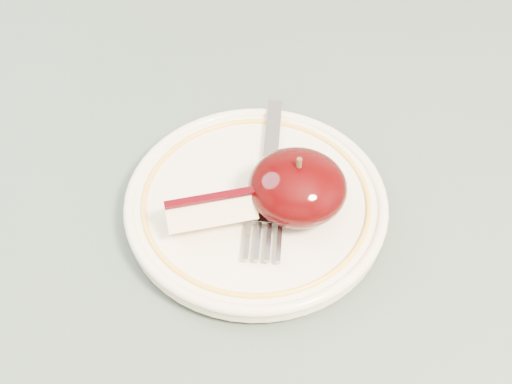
% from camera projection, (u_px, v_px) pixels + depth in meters
% --- Properties ---
extents(table, '(0.90, 0.90, 0.75)m').
position_uv_depth(table, '(149.00, 282.00, 0.63)').
color(table, brown).
rests_on(table, ground).
extents(plate, '(0.21, 0.21, 0.02)m').
position_uv_depth(plate, '(256.00, 204.00, 0.56)').
color(plate, beige).
rests_on(plate, table).
extents(apple_half, '(0.07, 0.07, 0.05)m').
position_uv_depth(apple_half, '(298.00, 187.00, 0.53)').
color(apple_half, black).
rests_on(apple_half, plate).
extents(apple_wedge, '(0.07, 0.05, 0.03)m').
position_uv_depth(apple_wedge, '(211.00, 211.00, 0.53)').
color(apple_wedge, beige).
rests_on(apple_wedge, plate).
extents(fork, '(0.04, 0.17, 0.00)m').
position_uv_depth(fork, '(269.00, 179.00, 0.56)').
color(fork, gray).
rests_on(fork, plate).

